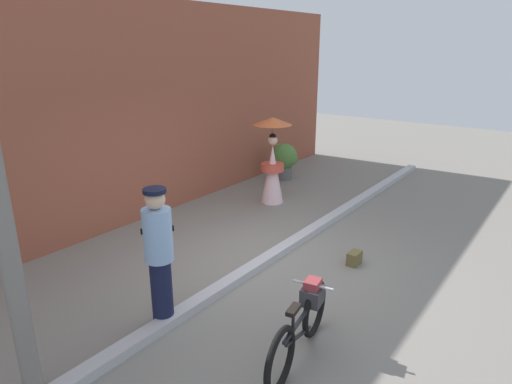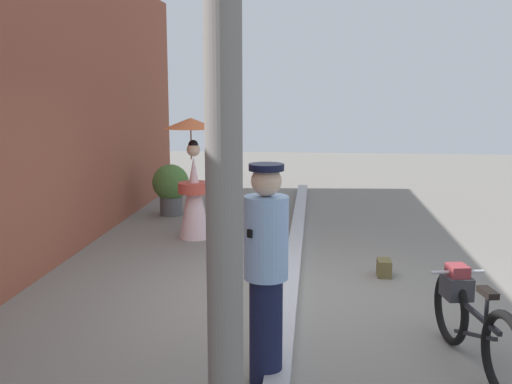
{
  "view_description": "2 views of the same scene",
  "coord_description": "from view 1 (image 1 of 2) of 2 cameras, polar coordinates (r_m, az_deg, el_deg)",
  "views": [
    {
      "loc": [
        -5.2,
        -3.67,
        3.27
      ],
      "look_at": [
        -0.07,
        0.13,
        1.18
      ],
      "focal_mm": 31.5,
      "sensor_mm": 36.0,
      "label": 1
    },
    {
      "loc": [
        -6.45,
        -0.26,
        2.3
      ],
      "look_at": [
        0.52,
        0.43,
        1.08
      ],
      "focal_mm": 42.18,
      "sensor_mm": 36.0,
      "label": 2
    }
  ],
  "objects": [
    {
      "name": "ground_plane",
      "position": [
        7.15,
        1.18,
        -9.05
      ],
      "size": [
        30.0,
        30.0,
        0.0
      ],
      "primitive_type": "plane",
      "color": "gray"
    },
    {
      "name": "building_wall",
      "position": [
        8.74,
        -16.64,
        9.42
      ],
      "size": [
        14.0,
        0.4,
        4.11
      ],
      "primitive_type": "cube",
      "color": "brown",
      "rests_on": "ground_plane"
    },
    {
      "name": "sidewalk_curb",
      "position": [
        7.13,
        1.18,
        -8.62
      ],
      "size": [
        14.0,
        0.2,
        0.12
      ],
      "primitive_type": "cube",
      "color": "#B2B2B7",
      "rests_on": "ground_plane"
    },
    {
      "name": "bicycle_near_officer",
      "position": [
        5.09,
        5.8,
        -16.28
      ],
      "size": [
        1.67,
        0.49,
        0.76
      ],
      "color": "black",
      "rests_on": "ground_plane"
    },
    {
      "name": "person_officer",
      "position": [
        5.45,
        -12.21,
        -7.68
      ],
      "size": [
        0.34,
        0.34,
        1.74
      ],
      "color": "#141938",
      "rests_on": "ground_plane"
    },
    {
      "name": "person_with_parasol",
      "position": [
        9.59,
        2.1,
        4.07
      ],
      "size": [
        0.82,
        0.82,
        1.85
      ],
      "color": "silver",
      "rests_on": "ground_plane"
    },
    {
      "name": "potted_plant_by_door",
      "position": [
        11.41,
        3.67,
        4.21
      ],
      "size": [
        0.68,
        0.66,
        0.93
      ],
      "color": "#59595B",
      "rests_on": "ground_plane"
    },
    {
      "name": "backpack_on_pavement",
      "position": [
        7.24,
        12.41,
        -8.18
      ],
      "size": [
        0.26,
        0.16,
        0.21
      ],
      "color": "brown",
      "rests_on": "ground_plane"
    }
  ]
}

